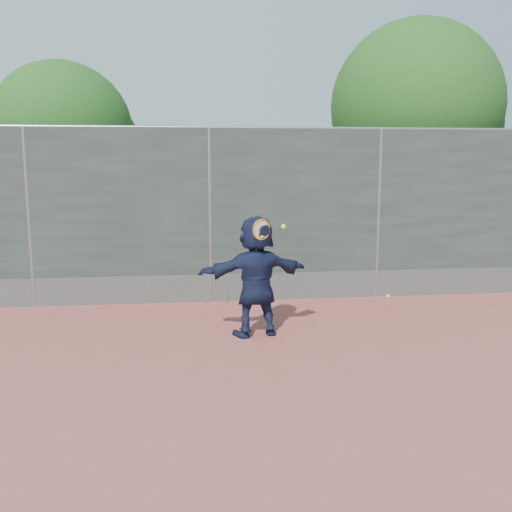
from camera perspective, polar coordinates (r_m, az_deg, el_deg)
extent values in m
plane|color=#9E4C42|center=(6.77, -3.13, -11.75)|extent=(80.00, 80.00, 0.00)
imported|color=#161F3D|center=(7.99, 0.00, -2.01)|extent=(1.66, 0.82, 1.71)
sphere|color=#F0F336|center=(10.57, 13.03, -3.94)|extent=(0.07, 0.07, 0.07)
cube|color=#38423D|center=(9.83, -4.63, 5.40)|extent=(20.00, 0.04, 2.50)
cube|color=slate|center=(10.05, -4.51, -3.16)|extent=(20.00, 0.03, 0.50)
cylinder|color=gray|center=(9.82, -4.73, 12.69)|extent=(20.00, 0.05, 0.05)
cylinder|color=gray|center=(10.18, -21.76, 3.48)|extent=(0.06, 0.06, 3.00)
cylinder|color=gray|center=(9.85, -4.61, 3.95)|extent=(0.06, 0.06, 3.00)
cylinder|color=gray|center=(10.42, 12.16, 4.07)|extent=(0.06, 0.06, 3.00)
torus|color=#C26912|center=(7.69, 0.55, 2.65)|extent=(0.27, 0.17, 0.29)
cylinder|color=beige|center=(7.69, 0.55, 2.65)|extent=(0.22, 0.13, 0.25)
cylinder|color=black|center=(7.73, 0.16, 1.20)|extent=(0.09, 0.13, 0.33)
sphere|color=#F0F336|center=(7.78, 2.77, 2.95)|extent=(0.07, 0.07, 0.07)
cylinder|color=#382314|center=(13.01, 15.22, 4.13)|extent=(0.28, 0.28, 2.60)
sphere|color=#23561C|center=(13.01, 15.68, 14.21)|extent=(3.60, 3.60, 3.60)
sphere|color=#23561C|center=(13.46, 18.17, 12.39)|extent=(2.52, 2.52, 2.52)
cylinder|color=#382314|center=(13.13, -18.38, 3.14)|extent=(0.28, 0.28, 2.20)
sphere|color=#23561C|center=(13.07, -18.83, 11.55)|extent=(3.00, 3.00, 3.00)
sphere|color=#23561C|center=(13.15, -15.98, 10.37)|extent=(2.10, 2.10, 2.10)
cone|color=#387226|center=(9.98, -3.03, -3.95)|extent=(0.03, 0.03, 0.26)
cone|color=#387226|center=(10.02, -1.33, -3.77)|extent=(0.03, 0.03, 0.30)
cone|color=#387226|center=(9.94, -5.04, -4.13)|extent=(0.03, 0.03, 0.22)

